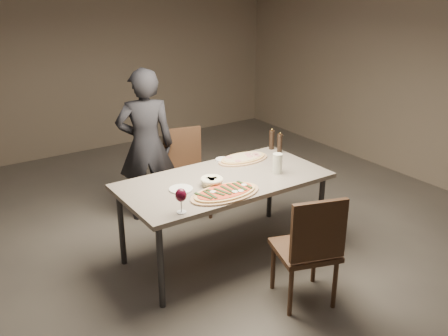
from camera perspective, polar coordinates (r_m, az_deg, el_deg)
room at (r=4.09m, az=0.00°, el=7.18°), size 7.00×7.00×7.00m
dining_table at (r=4.32m, az=0.00°, el=-1.94°), size 1.80×0.90×0.75m
zucchini_pizza at (r=3.99m, az=0.16°, el=-2.85°), size 0.62×0.34×0.05m
ham_pizza at (r=4.72m, az=2.21°, el=1.09°), size 0.53×0.29×0.04m
bread_basket at (r=4.15m, az=-1.41°, el=-1.49°), size 0.19×0.19×0.07m
oil_dish at (r=4.72m, az=-0.14°, el=0.96°), size 0.14×0.14×0.02m
pepper_mill_left at (r=4.93m, az=6.39°, el=2.85°), size 0.05×0.05×0.21m
pepper_mill_right at (r=5.02m, az=5.47°, el=3.26°), size 0.05×0.05×0.21m
carafe at (r=4.42m, az=6.12°, el=0.52°), size 0.09×0.09×0.18m
wine_glass at (r=3.67m, az=-4.94°, el=-3.21°), size 0.09×0.09×0.19m
side_plate at (r=4.10m, az=-4.94°, el=-2.42°), size 0.20×0.20×0.01m
chair_near at (r=3.80m, az=9.84°, el=-8.69°), size 0.56×0.56×0.93m
chair_far at (r=5.24m, az=-4.37°, el=0.11°), size 0.51×0.51×0.90m
diner at (r=5.07m, az=-8.92°, el=2.53°), size 0.67×0.55×1.57m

